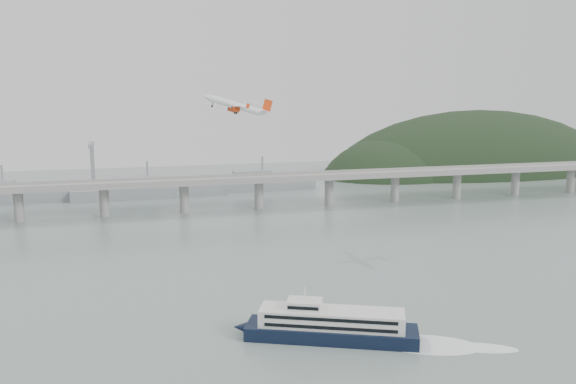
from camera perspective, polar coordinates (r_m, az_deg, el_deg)
name	(u,v)px	position (r m, az deg, el deg)	size (l,w,h in m)	color
ground	(329,317)	(221.40, 3.90, -11.55)	(900.00, 900.00, 0.00)	slate
bridge	(228,184)	(405.15, -5.66, 0.73)	(800.00, 22.00, 23.90)	gray
headland	(488,189)	(642.25, 18.20, 0.24)	(365.00, 155.00, 156.00)	black
ferry	(332,325)	(201.36, 4.09, -12.34)	(85.46, 44.75, 17.17)	black
airliner	(237,106)	(294.29, -4.76, 8.01)	(34.43, 31.02, 12.11)	white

